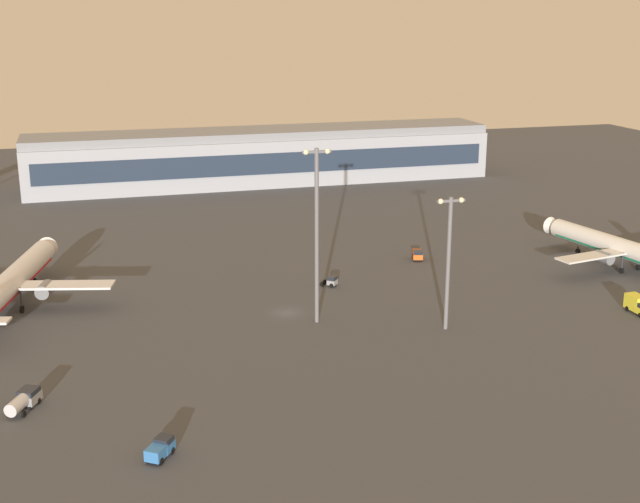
{
  "coord_description": "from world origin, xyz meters",
  "views": [
    {
      "loc": [
        -32.83,
        -134.34,
        50.66
      ],
      "look_at": [
        12.57,
        22.54,
        4.0
      ],
      "focal_mm": 47.12,
      "sensor_mm": 36.0,
      "label": 1
    }
  ],
  "objects_px": {
    "maintenance_van": "(160,449)",
    "apron_light_east": "(317,226)",
    "apron_light_central": "(449,254)",
    "catering_truck": "(639,305)",
    "airplane_mid_apron": "(624,249)",
    "cargo_loader": "(417,254)",
    "fuel_truck": "(24,400)",
    "pushback_tug": "(332,281)",
    "airplane_near_gate": "(9,284)"
  },
  "relations": [
    {
      "from": "catering_truck",
      "to": "fuel_truck",
      "type": "bearing_deg",
      "value": 3.63
    },
    {
      "from": "airplane_near_gate",
      "to": "apron_light_east",
      "type": "bearing_deg",
      "value": -8.74
    },
    {
      "from": "apron_light_central",
      "to": "catering_truck",
      "type": "bearing_deg",
      "value": -4.15
    },
    {
      "from": "airplane_mid_apron",
      "to": "cargo_loader",
      "type": "relative_size",
      "value": 9.53
    },
    {
      "from": "airplane_mid_apron",
      "to": "cargo_loader",
      "type": "distance_m",
      "value": 41.84
    },
    {
      "from": "pushback_tug",
      "to": "apron_light_central",
      "type": "xyz_separation_m",
      "value": [
        11.7,
        -26.61,
        11.9
      ]
    },
    {
      "from": "fuel_truck",
      "to": "catering_truck",
      "type": "height_order",
      "value": "catering_truck"
    },
    {
      "from": "cargo_loader",
      "to": "maintenance_van",
      "type": "bearing_deg",
      "value": 66.53
    },
    {
      "from": "airplane_mid_apron",
      "to": "apron_light_central",
      "type": "height_order",
      "value": "apron_light_central"
    },
    {
      "from": "maintenance_van",
      "to": "cargo_loader",
      "type": "xyz_separation_m",
      "value": [
        60.9,
        68.16,
        0.0
      ]
    },
    {
      "from": "airplane_near_gate",
      "to": "apron_light_east",
      "type": "xyz_separation_m",
      "value": [
        50.23,
        -21.49,
        12.16
      ]
    },
    {
      "from": "airplane_mid_apron",
      "to": "catering_truck",
      "type": "height_order",
      "value": "airplane_mid_apron"
    },
    {
      "from": "maintenance_van",
      "to": "apron_light_central",
      "type": "height_order",
      "value": "apron_light_central"
    },
    {
      "from": "pushback_tug",
      "to": "catering_truck",
      "type": "relative_size",
      "value": 0.61
    },
    {
      "from": "airplane_mid_apron",
      "to": "fuel_truck",
      "type": "bearing_deg",
      "value": -174.65
    },
    {
      "from": "airplane_mid_apron",
      "to": "catering_truck",
      "type": "xyz_separation_m",
      "value": [
        -13.34,
        -23.5,
        -2.64
      ]
    },
    {
      "from": "airplane_mid_apron",
      "to": "pushback_tug",
      "type": "distance_m",
      "value": 60.81
    },
    {
      "from": "maintenance_van",
      "to": "airplane_mid_apron",
      "type": "bearing_deg",
      "value": 61.91
    },
    {
      "from": "airplane_mid_apron",
      "to": "airplane_near_gate",
      "type": "xyz_separation_m",
      "value": [
        -118.68,
        9.58,
        0.36
      ]
    },
    {
      "from": "fuel_truck",
      "to": "airplane_near_gate",
      "type": "bearing_deg",
      "value": 121.54
    },
    {
      "from": "maintenance_van",
      "to": "apron_light_east",
      "type": "xyz_separation_m",
      "value": [
        30.13,
        38.33,
        15.56
      ]
    },
    {
      "from": "airplane_near_gate",
      "to": "cargo_loader",
      "type": "distance_m",
      "value": 81.5
    },
    {
      "from": "airplane_near_gate",
      "to": "apron_light_central",
      "type": "distance_m",
      "value": 76.74
    },
    {
      "from": "pushback_tug",
      "to": "apron_light_central",
      "type": "relative_size",
      "value": 0.16
    },
    {
      "from": "catering_truck",
      "to": "apron_light_east",
      "type": "distance_m",
      "value": 58.32
    },
    {
      "from": "apron_light_east",
      "to": "apron_light_central",
      "type": "bearing_deg",
      "value": -24.61
    },
    {
      "from": "fuel_truck",
      "to": "apron_light_east",
      "type": "distance_m",
      "value": 52.93
    },
    {
      "from": "airplane_mid_apron",
      "to": "airplane_near_gate",
      "type": "distance_m",
      "value": 119.06
    },
    {
      "from": "cargo_loader",
      "to": "apron_light_east",
      "type": "height_order",
      "value": "apron_light_east"
    },
    {
      "from": "catering_truck",
      "to": "apron_light_east",
      "type": "height_order",
      "value": "apron_light_east"
    },
    {
      "from": "pushback_tug",
      "to": "apron_light_central",
      "type": "height_order",
      "value": "apron_light_central"
    },
    {
      "from": "airplane_mid_apron",
      "to": "cargo_loader",
      "type": "bearing_deg",
      "value": 144.03
    },
    {
      "from": "pushback_tug",
      "to": "cargo_loader",
      "type": "bearing_deg",
      "value": 159.73
    },
    {
      "from": "maintenance_van",
      "to": "catering_truck",
      "type": "xyz_separation_m",
      "value": [
        85.24,
        26.74,
        0.4
      ]
    },
    {
      "from": "airplane_near_gate",
      "to": "cargo_loader",
      "type": "height_order",
      "value": "airplane_near_gate"
    },
    {
      "from": "apron_light_east",
      "to": "airplane_near_gate",
      "type": "bearing_deg",
      "value": 156.84
    },
    {
      "from": "airplane_mid_apron",
      "to": "airplane_near_gate",
      "type": "bearing_deg",
      "value": 164.85
    },
    {
      "from": "airplane_near_gate",
      "to": "apron_light_east",
      "type": "height_order",
      "value": "apron_light_east"
    },
    {
      "from": "airplane_near_gate",
      "to": "apron_light_east",
      "type": "relative_size",
      "value": 1.57
    },
    {
      "from": "cargo_loader",
      "to": "apron_light_central",
      "type": "height_order",
      "value": "apron_light_central"
    },
    {
      "from": "cargo_loader",
      "to": "apron_light_east",
      "type": "relative_size",
      "value": 0.15
    },
    {
      "from": "catering_truck",
      "to": "apron_light_central",
      "type": "bearing_deg",
      "value": -5.67
    },
    {
      "from": "airplane_near_gate",
      "to": "pushback_tug",
      "type": "distance_m",
      "value": 58.45
    },
    {
      "from": "fuel_truck",
      "to": "catering_truck",
      "type": "relative_size",
      "value": 1.15
    },
    {
      "from": "cargo_loader",
      "to": "apron_light_central",
      "type": "relative_size",
      "value": 0.2
    },
    {
      "from": "pushback_tug",
      "to": "apron_light_east",
      "type": "xyz_separation_m",
      "value": [
        -7.98,
        -17.6,
        15.67
      ]
    },
    {
      "from": "cargo_loader",
      "to": "apron_light_east",
      "type": "bearing_deg",
      "value": 62.43
    },
    {
      "from": "pushback_tug",
      "to": "catering_truck",
      "type": "distance_m",
      "value": 55.43
    },
    {
      "from": "cargo_loader",
      "to": "pushback_tug",
      "type": "bearing_deg",
      "value": 46.55
    },
    {
      "from": "fuel_truck",
      "to": "catering_truck",
      "type": "xyz_separation_m",
      "value": [
        101.32,
        9.12,
        0.21
      ]
    }
  ]
}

